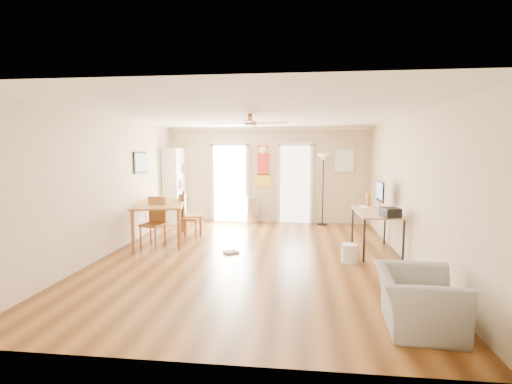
# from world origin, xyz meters

# --- Properties ---
(floor) EXTENTS (7.00, 7.00, 0.00)m
(floor) POSITION_xyz_m (0.00, 0.00, 0.00)
(floor) COLOR brown
(floor) RESTS_ON ground
(ceiling) EXTENTS (5.50, 7.00, 0.00)m
(ceiling) POSITION_xyz_m (0.00, 0.00, 2.60)
(ceiling) COLOR silver
(ceiling) RESTS_ON floor
(wall_back) EXTENTS (5.50, 0.04, 2.60)m
(wall_back) POSITION_xyz_m (0.00, 3.50, 1.30)
(wall_back) COLOR beige
(wall_back) RESTS_ON floor
(wall_front) EXTENTS (5.50, 0.04, 2.60)m
(wall_front) POSITION_xyz_m (0.00, -3.50, 1.30)
(wall_front) COLOR beige
(wall_front) RESTS_ON floor
(wall_left) EXTENTS (0.04, 7.00, 2.60)m
(wall_left) POSITION_xyz_m (-2.75, 0.00, 1.30)
(wall_left) COLOR beige
(wall_left) RESTS_ON floor
(wall_right) EXTENTS (0.04, 7.00, 2.60)m
(wall_right) POSITION_xyz_m (2.75, 0.00, 1.30)
(wall_right) COLOR beige
(wall_right) RESTS_ON floor
(crown_molding) EXTENTS (5.50, 7.00, 0.08)m
(crown_molding) POSITION_xyz_m (0.00, 0.00, 2.56)
(crown_molding) COLOR white
(crown_molding) RESTS_ON wall_back
(kitchen_doorway) EXTENTS (0.90, 0.10, 2.10)m
(kitchen_doorway) POSITION_xyz_m (-1.05, 3.48, 1.05)
(kitchen_doorway) COLOR white
(kitchen_doorway) RESTS_ON wall_back
(bathroom_doorway) EXTENTS (0.80, 0.10, 2.10)m
(bathroom_doorway) POSITION_xyz_m (0.75, 3.48, 1.05)
(bathroom_doorway) COLOR white
(bathroom_doorway) RESTS_ON wall_back
(wall_decal) EXTENTS (0.46, 0.03, 1.10)m
(wall_decal) POSITION_xyz_m (-0.13, 3.48, 1.55)
(wall_decal) COLOR red
(wall_decal) RESTS_ON wall_back
(ac_grille) EXTENTS (0.50, 0.04, 0.60)m
(ac_grille) POSITION_xyz_m (2.05, 3.47, 1.70)
(ac_grille) COLOR white
(ac_grille) RESTS_ON wall_back
(framed_poster) EXTENTS (0.04, 0.66, 0.48)m
(framed_poster) POSITION_xyz_m (-2.73, 1.40, 1.70)
(framed_poster) COLOR black
(framed_poster) RESTS_ON wall_left
(ceiling_fan) EXTENTS (1.24, 1.24, 0.20)m
(ceiling_fan) POSITION_xyz_m (0.00, -0.30, 2.43)
(ceiling_fan) COLOR #593819
(ceiling_fan) RESTS_ON ceiling
(bookshelf) EXTENTS (0.47, 0.94, 2.03)m
(bookshelf) POSITION_xyz_m (-2.53, 3.18, 1.01)
(bookshelf) COLOR white
(bookshelf) RESTS_ON floor
(dining_table) EXTENTS (1.39, 1.87, 0.84)m
(dining_table) POSITION_xyz_m (-2.15, 1.03, 0.42)
(dining_table) COLOR #966030
(dining_table) RESTS_ON floor
(dining_chair_right_a) EXTENTS (0.54, 0.54, 1.04)m
(dining_chair_right_a) POSITION_xyz_m (-1.60, 1.61, 0.52)
(dining_chair_right_a) COLOR #9B6132
(dining_chair_right_a) RESTS_ON floor
(dining_chair_right_b) EXTENTS (0.41, 0.41, 0.98)m
(dining_chair_right_b) POSITION_xyz_m (-1.60, 1.46, 0.49)
(dining_chair_right_b) COLOR #AC6B37
(dining_chair_right_b) RESTS_ON floor
(dining_chair_near) EXTENTS (0.49, 0.49, 1.00)m
(dining_chair_near) POSITION_xyz_m (-2.15, 0.60, 0.50)
(dining_chair_near) COLOR #9E5F33
(dining_chair_near) RESTS_ON floor
(trash_can) EXTENTS (0.35, 0.35, 0.72)m
(trash_can) POSITION_xyz_m (-0.41, 3.23, 0.36)
(trash_can) COLOR silver
(trash_can) RESTS_ON floor
(torchiere_lamp) EXTENTS (0.45, 0.45, 1.89)m
(torchiere_lamp) POSITION_xyz_m (1.48, 3.23, 0.95)
(torchiere_lamp) COLOR black
(torchiere_lamp) RESTS_ON floor
(computer_desk) EXTENTS (0.75, 1.49, 0.80)m
(computer_desk) POSITION_xyz_m (2.33, 0.60, 0.40)
(computer_desk) COLOR tan
(computer_desk) RESTS_ON floor
(imac) EXTENTS (0.19, 0.60, 0.55)m
(imac) POSITION_xyz_m (2.47, 0.98, 1.08)
(imac) COLOR black
(imac) RESTS_ON computer_desk
(keyboard) EXTENTS (0.18, 0.39, 0.01)m
(keyboard) POSITION_xyz_m (2.20, 1.16, 0.81)
(keyboard) COLOR white
(keyboard) RESTS_ON computer_desk
(printer) EXTENTS (0.34, 0.37, 0.16)m
(printer) POSITION_xyz_m (2.45, 0.02, 0.88)
(printer) COLOR black
(printer) RESTS_ON computer_desk
(orange_bottle) EXTENTS (0.09, 0.09, 0.27)m
(orange_bottle) POSITION_xyz_m (2.30, 1.28, 0.93)
(orange_bottle) COLOR #D46412
(orange_bottle) RESTS_ON computer_desk
(wastebasket_a) EXTENTS (0.35, 0.35, 0.33)m
(wastebasket_a) POSITION_xyz_m (1.74, -0.14, 0.16)
(wastebasket_a) COLOR silver
(wastebasket_a) RESTS_ON floor
(floor_cloth) EXTENTS (0.33, 0.32, 0.04)m
(floor_cloth) POSITION_xyz_m (-0.44, 0.21, 0.02)
(floor_cloth) COLOR gray
(floor_cloth) RESTS_ON floor
(armchair) EXTENTS (0.92, 1.03, 0.63)m
(armchair) POSITION_xyz_m (2.15, -2.55, 0.32)
(armchair) COLOR gray
(armchair) RESTS_ON floor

